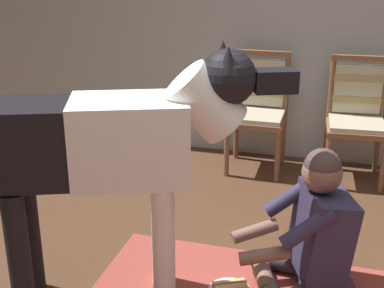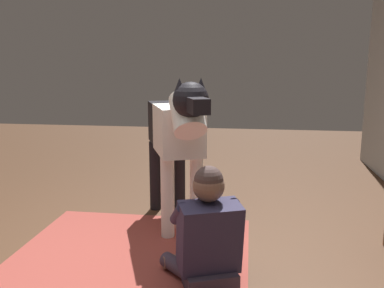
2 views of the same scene
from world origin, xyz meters
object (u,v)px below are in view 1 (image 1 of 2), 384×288
object	(u,v)px
dining_chair_right_of_pair	(357,113)
large_dog	(116,148)
hot_dog_on_plate	(230,288)
dining_chair_left_of_pair	(259,105)
person_sitting_on_floor	(312,234)

from	to	relation	value
dining_chair_right_of_pair	large_dog	bearing A→B (deg)	-119.29
dining_chair_right_of_pair	large_dog	xyz separation A→B (m)	(-1.16, -2.07, 0.33)
hot_dog_on_plate	dining_chair_right_of_pair	bearing A→B (deg)	71.47
dining_chair_left_of_pair	dining_chair_right_of_pair	world-z (taller)	same
dining_chair_right_of_pair	hot_dog_on_plate	size ratio (longest dim) A/B	4.11
person_sitting_on_floor	dining_chair_left_of_pair	bearing A→B (deg)	108.62
dining_chair_left_of_pair	large_dog	distance (m)	2.13
large_dog	dining_chair_left_of_pair	bearing A→B (deg)	79.79
dining_chair_left_of_pair	person_sitting_on_floor	distance (m)	1.80
large_dog	dining_chair_right_of_pair	bearing A→B (deg)	60.71
dining_chair_right_of_pair	large_dog	size ratio (longest dim) A/B	0.62
hot_dog_on_plate	dining_chair_left_of_pair	bearing A→B (deg)	95.08
person_sitting_on_floor	hot_dog_on_plate	bearing A→B (deg)	-158.52
dining_chair_left_of_pair	large_dog	xyz separation A→B (m)	(-0.37, -2.07, 0.33)
dining_chair_left_of_pair	large_dog	size ratio (longest dim) A/B	0.62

